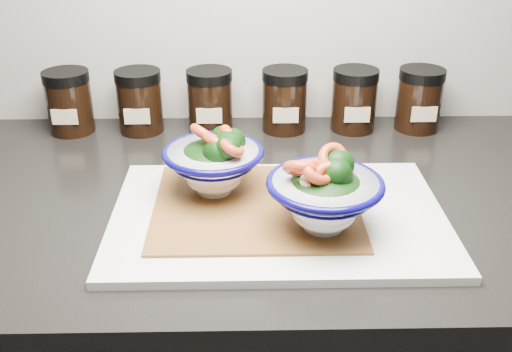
{
  "coord_description": "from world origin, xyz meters",
  "views": [
    {
      "loc": [
        0.05,
        0.67,
        1.33
      ],
      "look_at": [
        0.07,
        1.39,
        0.96
      ],
      "focal_mm": 42.0,
      "sensor_mm": 36.0,
      "label": 1
    }
  ],
  "objects_px": {
    "spice_jar_a": "(69,102)",
    "spice_jar_f": "(419,99)",
    "spice_jar_e": "(354,100)",
    "spice_jar_d": "(285,100)",
    "cutting_board": "(278,216)",
    "bowl_right": "(325,194)",
    "bowl_left": "(215,162)",
    "spice_jar_c": "(210,101)",
    "spice_jar_b": "(140,101)"
  },
  "relations": [
    {
      "from": "bowl_left",
      "to": "spice_jar_d",
      "type": "distance_m",
      "value": 0.29
    },
    {
      "from": "spice_jar_d",
      "to": "cutting_board",
      "type": "bearing_deg",
      "value": -94.95
    },
    {
      "from": "spice_jar_a",
      "to": "spice_jar_d",
      "type": "height_order",
      "value": "same"
    },
    {
      "from": "spice_jar_d",
      "to": "spice_jar_f",
      "type": "xyz_separation_m",
      "value": [
        0.24,
        0.0,
        0.0
      ]
    },
    {
      "from": "cutting_board",
      "to": "bowl_left",
      "type": "distance_m",
      "value": 0.12
    },
    {
      "from": "cutting_board",
      "to": "spice_jar_e",
      "type": "xyz_separation_m",
      "value": [
        0.15,
        0.32,
        0.05
      ]
    },
    {
      "from": "spice_jar_b",
      "to": "spice_jar_c",
      "type": "height_order",
      "value": "same"
    },
    {
      "from": "spice_jar_f",
      "to": "spice_jar_d",
      "type": "bearing_deg",
      "value": 180.0
    },
    {
      "from": "bowl_right",
      "to": "spice_jar_e",
      "type": "distance_m",
      "value": 0.38
    },
    {
      "from": "bowl_right",
      "to": "spice_jar_a",
      "type": "relative_size",
      "value": 1.32
    },
    {
      "from": "spice_jar_c",
      "to": "spice_jar_e",
      "type": "distance_m",
      "value": 0.26
    },
    {
      "from": "bowl_left",
      "to": "spice_jar_f",
      "type": "distance_m",
      "value": 0.45
    },
    {
      "from": "spice_jar_c",
      "to": "bowl_right",
      "type": "bearing_deg",
      "value": -65.9
    },
    {
      "from": "bowl_left",
      "to": "spice_jar_a",
      "type": "relative_size",
      "value": 1.26
    },
    {
      "from": "spice_jar_a",
      "to": "spice_jar_f",
      "type": "bearing_deg",
      "value": 0.0
    },
    {
      "from": "spice_jar_d",
      "to": "spice_jar_f",
      "type": "bearing_deg",
      "value": 0.0
    },
    {
      "from": "spice_jar_a",
      "to": "spice_jar_e",
      "type": "distance_m",
      "value": 0.51
    },
    {
      "from": "bowl_left",
      "to": "spice_jar_e",
      "type": "bearing_deg",
      "value": 47.71
    },
    {
      "from": "bowl_right",
      "to": "spice_jar_c",
      "type": "height_order",
      "value": "bowl_right"
    },
    {
      "from": "cutting_board",
      "to": "spice_jar_b",
      "type": "distance_m",
      "value": 0.4
    },
    {
      "from": "bowl_right",
      "to": "spice_jar_f",
      "type": "distance_m",
      "value": 0.42
    },
    {
      "from": "bowl_left",
      "to": "bowl_right",
      "type": "relative_size",
      "value": 0.96
    },
    {
      "from": "cutting_board",
      "to": "spice_jar_c",
      "type": "xyz_separation_m",
      "value": [
        -0.11,
        0.32,
        0.05
      ]
    },
    {
      "from": "bowl_left",
      "to": "spice_jar_e",
      "type": "height_order",
      "value": "bowl_left"
    },
    {
      "from": "bowl_right",
      "to": "spice_jar_b",
      "type": "relative_size",
      "value": 1.32
    },
    {
      "from": "spice_jar_b",
      "to": "spice_jar_e",
      "type": "bearing_deg",
      "value": 0.0
    },
    {
      "from": "spice_jar_d",
      "to": "spice_jar_e",
      "type": "distance_m",
      "value": 0.13
    },
    {
      "from": "spice_jar_c",
      "to": "bowl_left",
      "type": "bearing_deg",
      "value": -85.64
    },
    {
      "from": "bowl_right",
      "to": "spice_jar_c",
      "type": "bearing_deg",
      "value": 114.1
    },
    {
      "from": "bowl_right",
      "to": "bowl_left",
      "type": "bearing_deg",
      "value": 145.07
    },
    {
      "from": "spice_jar_f",
      "to": "bowl_right",
      "type": "bearing_deg",
      "value": -120.72
    },
    {
      "from": "cutting_board",
      "to": "spice_jar_f",
      "type": "height_order",
      "value": "spice_jar_f"
    },
    {
      "from": "bowl_left",
      "to": "spice_jar_b",
      "type": "distance_m",
      "value": 0.3
    },
    {
      "from": "cutting_board",
      "to": "spice_jar_a",
      "type": "distance_m",
      "value": 0.48
    },
    {
      "from": "bowl_right",
      "to": "spice_jar_b",
      "type": "height_order",
      "value": "bowl_right"
    },
    {
      "from": "spice_jar_d",
      "to": "bowl_left",
      "type": "bearing_deg",
      "value": -113.38
    },
    {
      "from": "spice_jar_f",
      "to": "cutting_board",
      "type": "bearing_deg",
      "value": -130.28
    },
    {
      "from": "bowl_right",
      "to": "spice_jar_f",
      "type": "xyz_separation_m",
      "value": [
        0.22,
        0.36,
        -0.01
      ]
    },
    {
      "from": "bowl_left",
      "to": "spice_jar_d",
      "type": "xyz_separation_m",
      "value": [
        0.11,
        0.26,
        -0.01
      ]
    },
    {
      "from": "spice_jar_c",
      "to": "spice_jar_d",
      "type": "height_order",
      "value": "same"
    },
    {
      "from": "cutting_board",
      "to": "spice_jar_c",
      "type": "bearing_deg",
      "value": 108.34
    },
    {
      "from": "spice_jar_b",
      "to": "spice_jar_c",
      "type": "xyz_separation_m",
      "value": [
        0.13,
        0.0,
        0.0
      ]
    },
    {
      "from": "bowl_left",
      "to": "spice_jar_c",
      "type": "bearing_deg",
      "value": 94.36
    },
    {
      "from": "spice_jar_a",
      "to": "spice_jar_b",
      "type": "xyz_separation_m",
      "value": [
        0.13,
        0.0,
        0.0
      ]
    },
    {
      "from": "spice_jar_e",
      "to": "spice_jar_c",
      "type": "bearing_deg",
      "value": 180.0
    },
    {
      "from": "spice_jar_c",
      "to": "spice_jar_f",
      "type": "xyz_separation_m",
      "value": [
        0.38,
        0.0,
        0.0
      ]
    },
    {
      "from": "spice_jar_b",
      "to": "spice_jar_a",
      "type": "bearing_deg",
      "value": 180.0
    },
    {
      "from": "bowl_left",
      "to": "spice_jar_c",
      "type": "height_order",
      "value": "bowl_left"
    },
    {
      "from": "spice_jar_f",
      "to": "spice_jar_c",
      "type": "bearing_deg",
      "value": 180.0
    },
    {
      "from": "spice_jar_a",
      "to": "spice_jar_f",
      "type": "distance_m",
      "value": 0.63
    }
  ]
}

